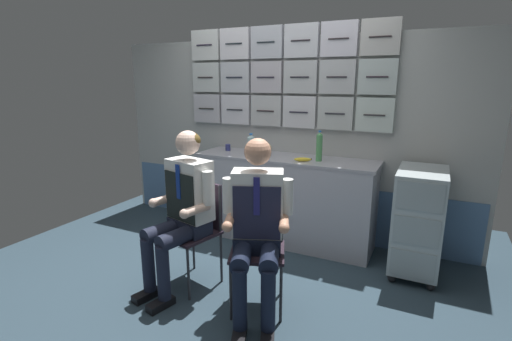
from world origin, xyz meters
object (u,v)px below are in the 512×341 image
(folding_chair_left, at_px, (198,221))
(folding_chair_right, at_px, (258,236))
(service_trolley, at_px, (418,219))
(crew_member_right, at_px, (257,220))
(crew_member_left, at_px, (182,203))
(water_bottle_tall, at_px, (319,147))
(coffee_cup_spare, at_px, (266,151))
(snack_banana, at_px, (303,159))

(folding_chair_left, xyz_separation_m, folding_chair_right, (0.60, -0.06, 0.00))
(service_trolley, xyz_separation_m, crew_member_right, (-1.02, -1.17, 0.22))
(crew_member_left, relative_size, folding_chair_right, 1.52)
(service_trolley, height_order, crew_member_right, crew_member_right)
(water_bottle_tall, xyz_separation_m, coffee_cup_spare, (-0.58, 0.02, -0.10))
(snack_banana, bearing_deg, crew_member_right, -86.58)
(crew_member_right, bearing_deg, folding_chair_right, 111.91)
(crew_member_right, distance_m, snack_banana, 1.20)
(crew_member_right, xyz_separation_m, coffee_cup_spare, (-0.52, 1.29, 0.24))
(folding_chair_left, distance_m, crew_member_left, 0.25)
(crew_member_left, xyz_separation_m, water_bottle_tall, (0.76, 1.21, 0.33))
(folding_chair_left, relative_size, snack_banana, 5.05)
(crew_member_left, height_order, coffee_cup_spare, crew_member_left)
(folding_chair_left, bearing_deg, water_bottle_tall, 55.70)
(crew_member_right, relative_size, snack_banana, 7.62)
(service_trolley, distance_m, folding_chair_left, 1.93)
(crew_member_right, bearing_deg, water_bottle_tall, 87.04)
(crew_member_left, xyz_separation_m, crew_member_right, (0.70, -0.06, -0.01))
(crew_member_right, bearing_deg, service_trolley, 48.79)
(snack_banana, bearing_deg, crew_member_left, -119.07)
(coffee_cup_spare, bearing_deg, crew_member_left, -98.17)
(crew_member_left, bearing_deg, water_bottle_tall, 57.90)
(water_bottle_tall, distance_m, snack_banana, 0.20)
(crew_member_left, xyz_separation_m, snack_banana, (0.63, 1.12, 0.21))
(crew_member_left, height_order, snack_banana, crew_member_left)
(service_trolley, xyz_separation_m, crew_member_left, (-1.72, -1.11, 0.23))
(water_bottle_tall, bearing_deg, folding_chair_left, -124.30)
(snack_banana, bearing_deg, water_bottle_tall, 33.24)
(crew_member_left, bearing_deg, snack_banana, 60.93)
(folding_chair_left, height_order, water_bottle_tall, water_bottle_tall)
(snack_banana, bearing_deg, folding_chair_left, -121.16)
(water_bottle_tall, bearing_deg, service_trolley, -6.07)
(service_trolley, height_order, snack_banana, snack_banana)
(crew_member_left, distance_m, snack_banana, 1.30)
(service_trolley, bearing_deg, coffee_cup_spare, 175.47)
(folding_chair_right, bearing_deg, water_bottle_tall, 83.63)
(service_trolley, relative_size, crew_member_left, 0.72)
(crew_member_left, relative_size, coffee_cup_spare, 15.38)
(folding_chair_left, bearing_deg, coffee_cup_spare, 82.68)
(folding_chair_left, xyz_separation_m, crew_member_right, (0.66, -0.21, 0.19))
(crew_member_right, relative_size, water_bottle_tall, 4.34)
(folding_chair_left, distance_m, crew_member_right, 0.72)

